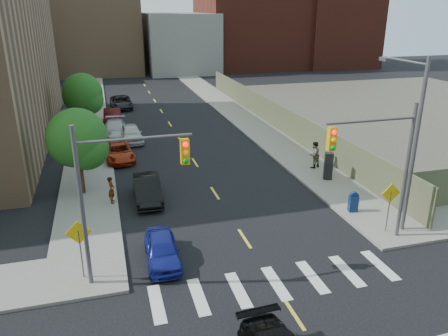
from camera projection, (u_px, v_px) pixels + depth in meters
sidewalk_nw at (90, 108)px, 50.46m from camera, size 3.50×73.00×0.15m
sidewalk_ne at (219, 101)px, 54.40m from camera, size 3.50×73.00×0.15m
fence_north at (274, 115)px, 42.28m from camera, size 0.12×44.00×2.50m
gravel_lot at (419, 111)px, 49.19m from camera, size 36.00×42.00×0.06m
bg_bldg_midwest at (97, 28)px, 75.85m from camera, size 14.00×16.00×15.00m
bg_bldg_center at (179, 43)px, 78.47m from camera, size 12.00×16.00×10.00m
bg_bldg_east at (250, 24)px, 82.79m from camera, size 18.00×18.00×16.00m
bg_bldg_fareast at (331, 18)px, 84.71m from camera, size 14.00×16.00×18.00m
signal_nw at (119, 183)px, 17.33m from camera, size 4.59×0.30×7.00m
signal_ne at (381, 157)px, 20.37m from camera, size 4.59×0.30×7.00m
streetlight_ne at (411, 134)px, 21.50m from camera, size 0.25×3.70×9.00m
warn_sign_nw at (79, 239)px, 18.20m from camera, size 1.06×0.06×2.83m
warn_sign_ne at (390, 199)px, 22.01m from camera, size 1.06×0.06×2.83m
warn_sign_midwest at (85, 146)px, 30.38m from camera, size 1.06×0.06×2.83m
tree_west_near at (77, 142)px, 26.24m from camera, size 3.66×3.64×5.52m
tree_west_far at (83, 96)px, 39.78m from camera, size 3.66×3.64×5.52m
parked_car_blue at (162, 250)px, 20.00m from camera, size 1.63×3.77×1.27m
parked_car_black at (147, 189)px, 26.43m from camera, size 1.67×4.48×1.46m
parked_car_red at (119, 152)px, 33.41m from camera, size 2.47×4.71×1.26m
parked_car_silver at (115, 130)px, 38.94m from camera, size 2.55×5.41×1.52m
parked_car_white at (131, 133)px, 37.95m from camera, size 2.02×4.49×1.50m
parked_car_maroon at (113, 117)px, 43.34m from camera, size 1.93×4.80×1.55m
parked_car_grey at (121, 102)px, 50.44m from camera, size 2.47×5.13×1.41m
mailbox at (353, 202)px, 24.67m from camera, size 0.55×0.46×1.20m
payphone at (328, 166)px, 29.21m from camera, size 0.67×0.62×1.85m
pedestrian_west at (112, 190)px, 25.69m from camera, size 0.46×0.64×1.63m
pedestrian_east at (314, 155)px, 31.29m from camera, size 1.13×1.01×1.93m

